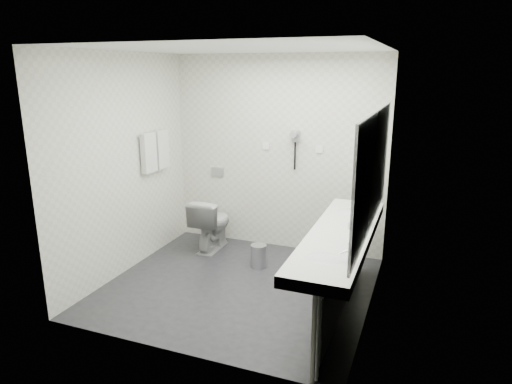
% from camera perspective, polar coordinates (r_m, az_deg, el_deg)
% --- Properties ---
extents(floor, '(2.80, 2.80, 0.00)m').
position_cam_1_polar(floor, '(5.11, -2.22, -11.71)').
color(floor, '#26262B').
rests_on(floor, ground).
extents(ceiling, '(2.80, 2.80, 0.00)m').
position_cam_1_polar(ceiling, '(4.56, -2.56, 17.58)').
color(ceiling, white).
rests_on(ceiling, wall_back).
extents(wall_back, '(2.80, 0.00, 2.80)m').
position_cam_1_polar(wall_back, '(5.87, 2.68, 4.77)').
color(wall_back, silver).
rests_on(wall_back, floor).
extents(wall_front, '(2.80, 0.00, 2.80)m').
position_cam_1_polar(wall_front, '(3.56, -10.71, -2.37)').
color(wall_front, silver).
rests_on(wall_front, floor).
extents(wall_left, '(0.00, 2.60, 2.60)m').
position_cam_1_polar(wall_left, '(5.38, -16.23, 3.22)').
color(wall_left, silver).
rests_on(wall_left, floor).
extents(wall_right, '(0.00, 2.60, 2.60)m').
position_cam_1_polar(wall_right, '(4.33, 14.89, 0.51)').
color(wall_right, silver).
rests_on(wall_right, floor).
extents(vanity_counter, '(0.55, 2.20, 0.10)m').
position_cam_1_polar(vanity_counter, '(4.31, 10.53, -5.58)').
color(vanity_counter, white).
rests_on(vanity_counter, floor).
extents(vanity_panel, '(0.03, 2.15, 0.75)m').
position_cam_1_polar(vanity_panel, '(4.47, 10.59, -10.71)').
color(vanity_panel, gray).
rests_on(vanity_panel, floor).
extents(vanity_post_near, '(0.06, 0.06, 0.75)m').
position_cam_1_polar(vanity_post_near, '(3.57, 7.79, -17.73)').
color(vanity_post_near, silver).
rests_on(vanity_post_near, floor).
extents(vanity_post_far, '(0.06, 0.06, 0.75)m').
position_cam_1_polar(vanity_post_far, '(5.41, 12.98, -6.15)').
color(vanity_post_far, silver).
rests_on(vanity_post_far, floor).
extents(mirror, '(0.02, 2.20, 1.05)m').
position_cam_1_polar(mirror, '(4.09, 14.55, 2.58)').
color(mirror, '#B2BCC6').
rests_on(mirror, wall_right).
extents(basin_near, '(0.40, 0.31, 0.05)m').
position_cam_1_polar(basin_near, '(3.70, 8.64, -8.44)').
color(basin_near, white).
rests_on(basin_near, vanity_counter).
extents(basin_far, '(0.40, 0.31, 0.05)m').
position_cam_1_polar(basin_far, '(4.90, 11.99, -2.64)').
color(basin_far, white).
rests_on(basin_far, vanity_counter).
extents(faucet_near, '(0.04, 0.04, 0.15)m').
position_cam_1_polar(faucet_near, '(3.64, 11.72, -7.51)').
color(faucet_near, silver).
rests_on(faucet_near, vanity_counter).
extents(faucet_far, '(0.04, 0.04, 0.15)m').
position_cam_1_polar(faucet_far, '(4.85, 14.32, -1.86)').
color(faucet_far, silver).
rests_on(faucet_far, vanity_counter).
extents(soap_bottle_a, '(0.06, 0.06, 0.09)m').
position_cam_1_polar(soap_bottle_a, '(4.36, 11.82, -4.01)').
color(soap_bottle_a, white).
rests_on(soap_bottle_a, vanity_counter).
extents(glass_left, '(0.06, 0.06, 0.11)m').
position_cam_1_polar(glass_left, '(4.52, 14.01, -3.37)').
color(glass_left, silver).
rests_on(glass_left, vanity_counter).
extents(glass_right, '(0.07, 0.07, 0.11)m').
position_cam_1_polar(glass_right, '(4.64, 13.37, -2.83)').
color(glass_right, silver).
rests_on(glass_right, vanity_counter).
extents(toilet, '(0.40, 0.69, 0.70)m').
position_cam_1_polar(toilet, '(6.00, -5.60, -3.95)').
color(toilet, white).
rests_on(toilet, floor).
extents(flush_plate, '(0.18, 0.02, 0.12)m').
position_cam_1_polar(flush_plate, '(6.23, -4.84, 2.53)').
color(flush_plate, '#B2B5BA').
rests_on(flush_plate, wall_back).
extents(pedal_bin, '(0.22, 0.22, 0.27)m').
position_cam_1_polar(pedal_bin, '(5.51, 0.32, -8.09)').
color(pedal_bin, '#B2B5BA').
rests_on(pedal_bin, floor).
extents(bin_lid, '(0.19, 0.19, 0.02)m').
position_cam_1_polar(bin_lid, '(5.45, 0.33, -6.74)').
color(bin_lid, '#B2B5BA').
rests_on(bin_lid, pedal_bin).
extents(towel_rail, '(0.02, 0.62, 0.02)m').
position_cam_1_polar(towel_rail, '(5.74, -12.74, 7.22)').
color(towel_rail, silver).
rests_on(towel_rail, wall_left).
extents(towel_near, '(0.07, 0.24, 0.48)m').
position_cam_1_polar(towel_near, '(5.65, -13.31, 4.81)').
color(towel_near, silver).
rests_on(towel_near, towel_rail).
extents(towel_far, '(0.07, 0.24, 0.48)m').
position_cam_1_polar(towel_far, '(5.88, -11.78, 5.29)').
color(towel_far, silver).
rests_on(towel_far, towel_rail).
extents(dryer_cradle, '(0.10, 0.04, 0.14)m').
position_cam_1_polar(dryer_cradle, '(5.72, 5.01, 7.01)').
color(dryer_cradle, gray).
rests_on(dryer_cradle, wall_back).
extents(dryer_barrel, '(0.08, 0.14, 0.08)m').
position_cam_1_polar(dryer_barrel, '(5.65, 4.81, 7.22)').
color(dryer_barrel, gray).
rests_on(dryer_barrel, dryer_cradle).
extents(dryer_cord, '(0.02, 0.02, 0.35)m').
position_cam_1_polar(dryer_cord, '(5.75, 4.91, 4.52)').
color(dryer_cord, black).
rests_on(dryer_cord, dryer_cradle).
extents(switch_plate_a, '(0.09, 0.02, 0.09)m').
position_cam_1_polar(switch_plate_a, '(5.89, 1.26, 5.81)').
color(switch_plate_a, white).
rests_on(switch_plate_a, wall_back).
extents(switch_plate_b, '(0.09, 0.02, 0.09)m').
position_cam_1_polar(switch_plate_b, '(5.69, 7.94, 5.34)').
color(switch_plate_b, white).
rests_on(switch_plate_b, wall_back).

